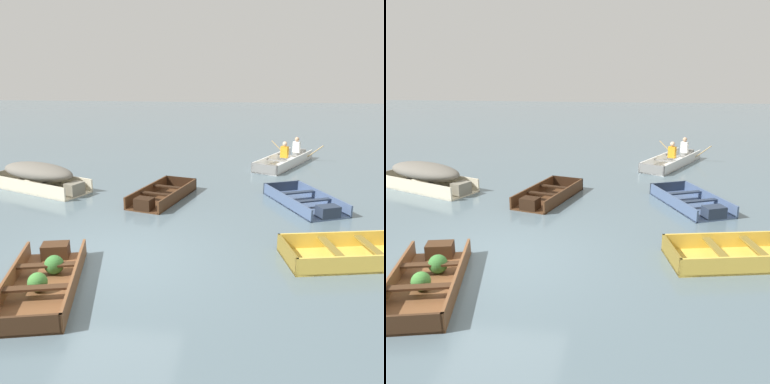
% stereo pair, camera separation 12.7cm
% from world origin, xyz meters
% --- Properties ---
extents(ground_plane, '(80.00, 80.00, 0.00)m').
position_xyz_m(ground_plane, '(0.00, 0.00, 0.00)').
color(ground_plane, slate).
extents(dinghy_wooden_brown_foreground, '(1.76, 2.97, 0.39)m').
position_xyz_m(dinghy_wooden_brown_foreground, '(-0.85, -1.14, 0.13)').
color(dinghy_wooden_brown_foreground, brown).
rests_on(dinghy_wooden_brown_foreground, ground).
extents(skiff_dark_varnish_near_moored, '(1.70, 2.80, 0.35)m').
position_xyz_m(skiff_dark_varnish_near_moored, '(0.23, 3.99, 0.12)').
color(skiff_dark_varnish_near_moored, '#4C2D19').
rests_on(skiff_dark_varnish_near_moored, ground).
extents(skiff_slate_blue_mid_moored, '(2.14, 2.90, 0.33)m').
position_xyz_m(skiff_slate_blue_mid_moored, '(4.29, 3.90, 0.11)').
color(skiff_slate_blue_mid_moored, '#475B7F').
rests_on(skiff_slate_blue_mid_moored, ground).
extents(skiff_yellow_far_moored, '(2.81, 1.73, 0.36)m').
position_xyz_m(skiff_yellow_far_moored, '(4.82, 0.55, 0.13)').
color(skiff_yellow_far_moored, '#E5BC47').
rests_on(skiff_yellow_far_moored, ground).
extents(skiff_cream_outer_moored, '(3.56, 2.38, 0.83)m').
position_xyz_m(skiff_cream_outer_moored, '(-3.74, 4.66, 0.48)').
color(skiff_cream_outer_moored, beige).
rests_on(skiff_cream_outer_moored, ground).
extents(rowboat_white_with_crew, '(2.88, 3.78, 0.92)m').
position_xyz_m(rowboat_white_with_crew, '(4.22, 9.30, 0.18)').
color(rowboat_white_with_crew, white).
rests_on(rowboat_white_with_crew, ground).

